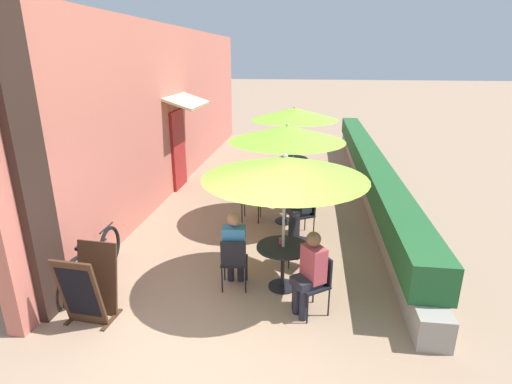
{
  "coord_description": "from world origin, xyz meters",
  "views": [
    {
      "loc": [
        1.12,
        -3.83,
        3.46
      ],
      "look_at": [
        0.15,
        3.29,
        1.0
      ],
      "focal_mm": 28.0,
      "sensor_mm": 36.0,
      "label": 1
    }
  ],
  "objects_px": {
    "seated_patron_near_right": "(310,270)",
    "patio_table_near": "(283,257)",
    "menu_board": "(89,286)",
    "bicycle_leaning": "(95,261)",
    "cafe_chair_mid_back": "(251,199)",
    "cafe_chair_near_left": "(234,259)",
    "cafe_chair_mid_right": "(301,190)",
    "patio_table_mid": "(286,199)",
    "cafe_chair_mid_left": "(305,211)",
    "coffee_cup_near": "(281,241)",
    "cafe_chair_near_back": "(300,239)",
    "seated_patron_near_left": "(234,246)",
    "patio_umbrella_mid": "(287,133)",
    "cafe_chair_far_right": "(297,172)",
    "cafe_chair_far_left": "(289,158)",
    "cafe_chair_near_right": "(316,279)",
    "seated_patron_mid_left": "(301,204)",
    "patio_table_far": "(293,164)",
    "patio_umbrella_far": "(295,114)",
    "patio_umbrella_near": "(285,168)"
  },
  "relations": [
    {
      "from": "seated_patron_near_right",
      "to": "patio_table_near",
      "type": "bearing_deg",
      "value": -2.71
    },
    {
      "from": "patio_table_near",
      "to": "menu_board",
      "type": "bearing_deg",
      "value": -155.96
    },
    {
      "from": "bicycle_leaning",
      "to": "cafe_chair_mid_back",
      "type": "bearing_deg",
      "value": 51.11
    },
    {
      "from": "cafe_chair_near_left",
      "to": "cafe_chair_mid_right",
      "type": "height_order",
      "value": "same"
    },
    {
      "from": "seated_patron_near_right",
      "to": "patio_table_mid",
      "type": "xyz_separation_m",
      "value": [
        -0.54,
        3.26,
        -0.16
      ]
    },
    {
      "from": "cafe_chair_mid_left",
      "to": "patio_table_near",
      "type": "bearing_deg",
      "value": 141.44
    },
    {
      "from": "cafe_chair_near_left",
      "to": "patio_table_mid",
      "type": "relative_size",
      "value": 1.07
    },
    {
      "from": "coffee_cup_near",
      "to": "cafe_chair_near_back",
      "type": "bearing_deg",
      "value": 66.34
    },
    {
      "from": "menu_board",
      "to": "cafe_chair_mid_left",
      "type": "bearing_deg",
      "value": 52.25
    },
    {
      "from": "seated_patron_near_right",
      "to": "seated_patron_near_left",
      "type": "bearing_deg",
      "value": 27.29
    },
    {
      "from": "patio_umbrella_mid",
      "to": "cafe_chair_far_right",
      "type": "bearing_deg",
      "value": 85.54
    },
    {
      "from": "patio_table_mid",
      "to": "cafe_chair_mid_right",
      "type": "bearing_deg",
      "value": 65.7
    },
    {
      "from": "coffee_cup_near",
      "to": "cafe_chair_far_left",
      "type": "xyz_separation_m",
      "value": [
        -0.22,
        6.23,
        -0.24
      ]
    },
    {
      "from": "seated_patron_near_left",
      "to": "coffee_cup_near",
      "type": "distance_m",
      "value": 0.73
    },
    {
      "from": "menu_board",
      "to": "cafe_chair_near_right",
      "type": "bearing_deg",
      "value": 15.09
    },
    {
      "from": "bicycle_leaning",
      "to": "seated_patron_near_right",
      "type": "bearing_deg",
      "value": -8.43
    },
    {
      "from": "cafe_chair_near_back",
      "to": "patio_umbrella_mid",
      "type": "height_order",
      "value": "patio_umbrella_mid"
    },
    {
      "from": "seated_patron_mid_left",
      "to": "cafe_chair_far_right",
      "type": "bearing_deg",
      "value": -26.52
    },
    {
      "from": "cafe_chair_mid_left",
      "to": "patio_table_far",
      "type": "height_order",
      "value": "cafe_chair_mid_left"
    },
    {
      "from": "seated_patron_near_right",
      "to": "bicycle_leaning",
      "type": "distance_m",
      "value": 3.44
    },
    {
      "from": "coffee_cup_near",
      "to": "cafe_chair_far_left",
      "type": "relative_size",
      "value": 0.1
    },
    {
      "from": "patio_table_mid",
      "to": "cafe_chair_mid_left",
      "type": "xyz_separation_m",
      "value": [
        0.44,
        -0.61,
        -0.01
      ]
    },
    {
      "from": "coffee_cup_near",
      "to": "cafe_chair_mid_back",
      "type": "distance_m",
      "value": 2.61
    },
    {
      "from": "cafe_chair_mid_back",
      "to": "cafe_chair_far_left",
      "type": "relative_size",
      "value": 1.0
    },
    {
      "from": "cafe_chair_near_back",
      "to": "patio_umbrella_far",
      "type": "xyz_separation_m",
      "value": [
        -0.34,
        4.87,
        1.44
      ]
    },
    {
      "from": "cafe_chair_mid_left",
      "to": "seated_patron_mid_left",
      "type": "relative_size",
      "value": 0.7
    },
    {
      "from": "patio_umbrella_mid",
      "to": "cafe_chair_far_left",
      "type": "distance_m",
      "value": 3.96
    },
    {
      "from": "cafe_chair_mid_back",
      "to": "menu_board",
      "type": "distance_m",
      "value": 4.05
    },
    {
      "from": "cafe_chair_mid_right",
      "to": "cafe_chair_mid_back",
      "type": "bearing_deg",
      "value": -24.16
    },
    {
      "from": "patio_umbrella_near",
      "to": "cafe_chair_mid_back",
      "type": "relative_size",
      "value": 2.75
    },
    {
      "from": "seated_patron_near_left",
      "to": "cafe_chair_far_left",
      "type": "relative_size",
      "value": 1.44
    },
    {
      "from": "cafe_chair_near_left",
      "to": "seated_patron_mid_left",
      "type": "height_order",
      "value": "seated_patron_mid_left"
    },
    {
      "from": "cafe_chair_near_back",
      "to": "patio_table_far",
      "type": "distance_m",
      "value": 4.88
    },
    {
      "from": "patio_umbrella_far",
      "to": "patio_table_near",
      "type": "bearing_deg",
      "value": -88.9
    },
    {
      "from": "patio_table_near",
      "to": "patio_umbrella_mid",
      "type": "relative_size",
      "value": 0.34
    },
    {
      "from": "patio_umbrella_mid",
      "to": "patio_umbrella_near",
      "type": "bearing_deg",
      "value": -87.18
    },
    {
      "from": "cafe_chair_mid_back",
      "to": "seated_patron_near_left",
      "type": "bearing_deg",
      "value": -86.99
    },
    {
      "from": "seated_patron_mid_left",
      "to": "cafe_chair_mid_right",
      "type": "distance_m",
      "value": 1.36
    },
    {
      "from": "patio_umbrella_near",
      "to": "cafe_chair_mid_back",
      "type": "xyz_separation_m",
      "value": [
        -0.88,
        2.55,
        -1.44
      ]
    },
    {
      "from": "cafe_chair_near_back",
      "to": "patio_umbrella_far",
      "type": "distance_m",
      "value": 5.09
    },
    {
      "from": "cafe_chair_mid_right",
      "to": "patio_table_far",
      "type": "distance_m",
      "value": 2.29
    },
    {
      "from": "patio_umbrella_near",
      "to": "seated_patron_mid_left",
      "type": "distance_m",
      "value": 2.35
    },
    {
      "from": "cafe_chair_near_left",
      "to": "patio_umbrella_far",
      "type": "bearing_deg",
      "value": 77.76
    },
    {
      "from": "cafe_chair_near_right",
      "to": "patio_table_mid",
      "type": "xyz_separation_m",
      "value": [
        -0.63,
        3.19,
        0.01
      ]
    },
    {
      "from": "cafe_chair_mid_left",
      "to": "patio_umbrella_far",
      "type": "xyz_separation_m",
      "value": [
        -0.42,
        3.57,
        1.44
      ]
    },
    {
      "from": "seated_patron_near_left",
      "to": "seated_patron_mid_left",
      "type": "height_order",
      "value": "same"
    },
    {
      "from": "patio_umbrella_near",
      "to": "menu_board",
      "type": "height_order",
      "value": "patio_umbrella_near"
    },
    {
      "from": "patio_umbrella_near",
      "to": "cafe_chair_far_left",
      "type": "relative_size",
      "value": 2.75
    },
    {
      "from": "patio_umbrella_mid",
      "to": "cafe_chair_near_back",
      "type": "bearing_deg",
      "value": -79.24
    },
    {
      "from": "cafe_chair_near_right",
      "to": "cafe_chair_near_back",
      "type": "distance_m",
      "value": 1.3
    }
  ]
}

